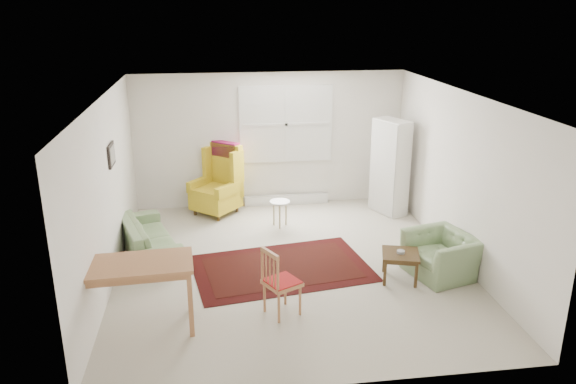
{
  "coord_description": "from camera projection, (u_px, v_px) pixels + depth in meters",
  "views": [
    {
      "loc": [
        -1.07,
        -7.39,
        3.68
      ],
      "look_at": [
        0.0,
        0.3,
        1.05
      ],
      "focal_mm": 35.0,
      "sensor_mm": 36.0,
      "label": 1
    }
  ],
  "objects": [
    {
      "name": "cabinet",
      "position": [
        390.0,
        167.0,
        10.12
      ],
      "size": [
        0.61,
        0.78,
        1.73
      ],
      "primitive_type": null,
      "rotation": [
        0.0,
        0.0,
        0.41
      ],
      "color": "white",
      "rests_on": "ground"
    },
    {
      "name": "wingback_chair",
      "position": [
        215.0,
        180.0,
        10.12
      ],
      "size": [
        1.07,
        1.08,
        1.28
      ],
      "primitive_type": null,
      "rotation": [
        0.0,
        0.0,
        -0.71
      ],
      "color": "gold",
      "rests_on": "ground"
    },
    {
      "name": "sofa",
      "position": [
        148.0,
        230.0,
        8.62
      ],
      "size": [
        1.2,
        1.9,
        0.71
      ],
      "primitive_type": "imported",
      "rotation": [
        0.0,
        0.0,
        1.88
      ],
      "color": "#769261",
      "rests_on": "ground"
    },
    {
      "name": "coffee_table",
      "position": [
        400.0,
        266.0,
        7.79
      ],
      "size": [
        0.61,
        0.61,
        0.41
      ],
      "primitive_type": null,
      "rotation": [
        0.0,
        0.0,
        -0.28
      ],
      "color": "#402B13",
      "rests_on": "ground"
    },
    {
      "name": "desk",
      "position": [
        136.0,
        296.0,
        6.54
      ],
      "size": [
        1.39,
        0.75,
        0.86
      ],
      "primitive_type": null,
      "rotation": [
        0.0,
        0.0,
        0.06
      ],
      "color": "#AD7246",
      "rests_on": "ground"
    },
    {
      "name": "room",
      "position": [
        290.0,
        180.0,
        8.05
      ],
      "size": [
        5.04,
        5.54,
        2.51
      ],
      "color": "#BAB19E",
      "rests_on": "ground"
    },
    {
      "name": "rug",
      "position": [
        281.0,
        268.0,
        8.18
      ],
      "size": [
        2.73,
        1.98,
        0.03
      ],
      "primitive_type": null,
      "rotation": [
        0.0,
        0.0,
        0.15
      ],
      "color": "black",
      "rests_on": "ground"
    },
    {
      "name": "desk_chair",
      "position": [
        282.0,
        281.0,
        6.86
      ],
      "size": [
        0.53,
        0.53,
        0.89
      ],
      "primitive_type": null,
      "rotation": [
        0.0,
        0.0,
        2.05
      ],
      "color": "#AD7246",
      "rests_on": "ground"
    },
    {
      "name": "stool",
      "position": [
        280.0,
        213.0,
        9.66
      ],
      "size": [
        0.45,
        0.45,
        0.46
      ],
      "primitive_type": null,
      "rotation": [
        0.0,
        0.0,
        0.38
      ],
      "color": "white",
      "rests_on": "ground"
    },
    {
      "name": "armchair",
      "position": [
        442.0,
        251.0,
        7.89
      ],
      "size": [
        1.04,
        1.12,
        0.72
      ],
      "primitive_type": "imported",
      "rotation": [
        0.0,
        0.0,
        -1.29
      ],
      "color": "#769261",
      "rests_on": "ground"
    }
  ]
}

